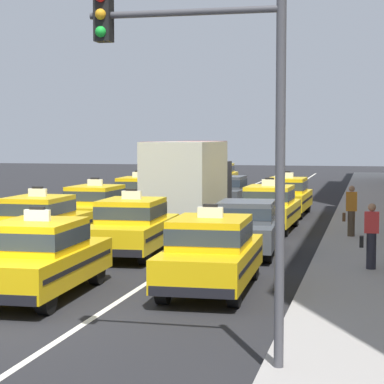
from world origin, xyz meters
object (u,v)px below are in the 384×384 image
(box_truck_center_third, at_px, (190,180))
(taxi_left_third, at_px, (96,207))
(bus_left_fifth, at_px, (189,166))
(taxi_left_sixth, at_px, (221,175))
(taxi_center_second, at_px, (133,226))
(traffic_light_pole, at_px, (213,109))
(taxi_left_fourth, at_px, (139,195))
(sedan_right_second, at_px, (247,226))
(taxi_right_nearest, at_px, (211,252))
(sedan_center_fourth, at_px, (228,191))
(taxi_right_third, at_px, (270,207))
(pedestrian_near_crosswalk, at_px, (371,236))
(taxi_left_second, at_px, (39,222))
(pedestrian_mid_block, at_px, (351,211))
(taxi_right_fourth, at_px, (287,195))
(taxi_center_nearest, at_px, (40,257))

(box_truck_center_third, bearing_deg, taxi_left_third, -142.61)
(bus_left_fifth, distance_m, taxi_left_sixth, 9.35)
(bus_left_fifth, xyz_separation_m, taxi_center_second, (3.30, -20.57, -0.94))
(traffic_light_pole, bearing_deg, taxi_left_fourth, 110.00)
(bus_left_fifth, height_order, sedan_right_second, bus_left_fifth)
(taxi_left_fourth, relative_size, bus_left_fifth, 0.41)
(taxi_center_second, height_order, taxi_right_nearest, same)
(box_truck_center_third, bearing_deg, taxi_center_second, -88.92)
(box_truck_center_third, relative_size, taxi_right_nearest, 1.52)
(taxi_left_fourth, xyz_separation_m, sedan_right_second, (6.56, -10.46, -0.03))
(taxi_center_second, relative_size, sedan_center_fourth, 1.07)
(taxi_left_fourth, relative_size, taxi_right_third, 1.01)
(sedan_right_second, bearing_deg, taxi_center_second, -162.16)
(taxi_left_third, height_order, taxi_right_third, same)
(taxi_right_nearest, distance_m, taxi_right_third, 11.24)
(sedan_center_fourth, distance_m, taxi_right_nearest, 19.62)
(taxi_left_sixth, bearing_deg, box_truck_center_third, -81.92)
(sedan_right_second, bearing_deg, pedestrian_near_crosswalk, -35.58)
(bus_left_fifth, bearing_deg, sedan_center_fourth, -59.68)
(taxi_left_second, relative_size, taxi_right_third, 1.00)
(pedestrian_mid_block, bearing_deg, taxi_right_third, 145.71)
(bus_left_fifth, height_order, sedan_center_fourth, bus_left_fifth)
(bus_left_fifth, bearing_deg, sedan_right_second, -71.67)
(taxi_left_second, bearing_deg, taxi_left_sixth, 90.48)
(box_truck_center_third, xyz_separation_m, traffic_light_pole, (4.61, -17.85, 2.04))
(sedan_right_second, xyz_separation_m, traffic_light_pole, (1.29, -11.11, 2.97))
(pedestrian_mid_block, bearing_deg, taxi_left_sixth, 110.45)
(bus_left_fifth, xyz_separation_m, sedan_center_fourth, (3.29, -5.63, -0.97))
(pedestrian_near_crosswalk, bearing_deg, taxi_left_third, 144.82)
(taxi_left_third, xyz_separation_m, taxi_right_third, (6.25, 1.38, 0.00))
(bus_left_fifth, distance_m, taxi_right_third, 15.18)
(taxi_left_fourth, bearing_deg, taxi_right_fourth, 8.95)
(taxi_center_nearest, bearing_deg, sedan_right_second, 63.86)
(taxi_right_fourth, relative_size, pedestrian_near_crosswalk, 2.80)
(taxi_right_third, height_order, traffic_light_pole, traffic_light_pole)
(sedan_right_second, relative_size, pedestrian_mid_block, 2.60)
(taxi_center_second, height_order, taxi_right_fourth, same)
(pedestrian_near_crosswalk, bearing_deg, taxi_left_fourth, 127.86)
(sedan_center_fourth, bearing_deg, taxi_left_third, -108.40)
(taxi_center_nearest, bearing_deg, taxi_center_second, 88.07)
(taxi_left_second, bearing_deg, taxi_center_second, -5.25)
(box_truck_center_third, relative_size, taxi_right_fourth, 1.52)
(taxi_right_nearest, height_order, taxi_right_third, same)
(taxi_left_third, height_order, taxi_left_sixth, same)
(taxi_center_nearest, distance_m, traffic_light_pole, 6.96)
(taxi_center_nearest, distance_m, taxi_right_nearest, 3.74)
(taxi_right_nearest, xyz_separation_m, pedestrian_mid_block, (2.81, 9.20, 0.12))
(taxi_center_second, distance_m, sedan_right_second, 3.34)
(taxi_left_third, relative_size, taxi_left_fourth, 0.99)
(taxi_right_nearest, xyz_separation_m, traffic_light_pole, (1.22, -5.69, 2.94))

